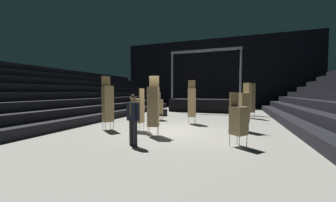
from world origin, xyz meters
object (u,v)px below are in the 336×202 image
at_px(man_with_tie, 133,117).
at_px(chair_stack_front_right, 192,102).
at_px(chair_stack_rear_centre, 159,106).
at_px(chair_stack_mid_centre, 108,103).
at_px(chair_stack_rear_left, 250,101).
at_px(chair_stack_rear_right, 238,120).
at_px(chair_stack_mid_right, 138,110).
at_px(equipment_road_case, 160,112).
at_px(chair_stack_front_left, 243,107).
at_px(chair_stack_mid_left, 153,106).
at_px(stage_riser, 206,104).

height_order(man_with_tie, chair_stack_front_right, chair_stack_front_right).
relative_size(chair_stack_front_right, chair_stack_rear_centre, 1.38).
height_order(chair_stack_mid_centre, chair_stack_rear_left, chair_stack_mid_centre).
distance_m(chair_stack_rear_right, chair_stack_rear_centre, 6.72).
relative_size(chair_stack_mid_right, equipment_road_case, 2.18).
height_order(chair_stack_front_right, chair_stack_rear_centre, chair_stack_front_right).
bearing_deg(man_with_tie, equipment_road_case, -54.89).
distance_m(chair_stack_mid_right, chair_stack_mid_centre, 1.54).
height_order(chair_stack_front_left, chair_stack_rear_right, chair_stack_front_left).
bearing_deg(chair_stack_mid_left, stage_riser, -106.23).
height_order(chair_stack_mid_right, equipment_road_case, chair_stack_mid_right).
height_order(chair_stack_front_left, chair_stack_mid_left, chair_stack_mid_left).
relative_size(stage_riser, chair_stack_mid_centre, 2.50).
bearing_deg(chair_stack_mid_centre, chair_stack_mid_left, 114.25).
height_order(chair_stack_front_left, equipment_road_case, chair_stack_front_left).
bearing_deg(chair_stack_mid_left, chair_stack_mid_centre, -22.20).
height_order(chair_stack_rear_left, equipment_road_case, chair_stack_rear_left).
bearing_deg(chair_stack_mid_right, man_with_tie, -153.88).
xyz_separation_m(stage_riser, chair_stack_front_right, (0.29, -7.32, 0.58)).
distance_m(chair_stack_front_right, chair_stack_rear_right, 4.66).
relative_size(chair_stack_front_left, chair_stack_mid_left, 0.90).
distance_m(chair_stack_front_right, chair_stack_mid_left, 3.55).
bearing_deg(chair_stack_mid_left, chair_stack_rear_right, 158.05).
bearing_deg(chair_stack_mid_left, chair_stack_rear_left, -133.55).
xyz_separation_m(stage_riser, chair_stack_front_left, (2.95, -8.57, 0.46)).
xyz_separation_m(man_with_tie, chair_stack_rear_left, (4.13, 8.62, 0.21)).
bearing_deg(chair_stack_front_left, equipment_road_case, 16.34).
bearing_deg(chair_stack_rear_left, chair_stack_mid_left, -163.55).
bearing_deg(chair_stack_mid_left, equipment_road_case, -83.72).
relative_size(stage_riser, equipment_road_case, 7.10).
bearing_deg(chair_stack_front_left, chair_stack_rear_right, 137.90).
relative_size(chair_stack_rear_right, equipment_road_case, 1.99).
relative_size(chair_stack_mid_left, chair_stack_rear_left, 1.04).
height_order(chair_stack_front_right, chair_stack_rear_right, chair_stack_front_right).
height_order(chair_stack_front_left, chair_stack_front_right, chair_stack_front_right).
height_order(chair_stack_front_right, chair_stack_rear_left, chair_stack_front_right).
xyz_separation_m(man_with_tie, chair_stack_mid_right, (-1.00, 2.20, 0.00)).
bearing_deg(equipment_road_case, chair_stack_rear_right, -51.04).
relative_size(man_with_tie, chair_stack_mid_right, 0.88).
xyz_separation_m(chair_stack_front_right, chair_stack_mid_centre, (-3.35, -3.07, 0.04)).
bearing_deg(chair_stack_rear_right, chair_stack_mid_right, -66.09).
height_order(chair_stack_mid_centre, equipment_road_case, chair_stack_mid_centre).
bearing_deg(chair_stack_rear_right, chair_stack_rear_left, -147.78).
distance_m(stage_riser, man_with_tie, 12.37).
bearing_deg(chair_stack_rear_right, chair_stack_front_right, -109.73).
xyz_separation_m(chair_stack_front_right, chair_stack_mid_right, (-1.86, -2.83, -0.25)).
distance_m(stage_riser, chair_stack_rear_left, 5.19).
distance_m(man_with_tie, chair_stack_rear_right, 3.48).
xyz_separation_m(chair_stack_mid_centre, chair_stack_rear_centre, (1.03, 3.83, -0.38)).
relative_size(stage_riser, chair_stack_rear_left, 2.67).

